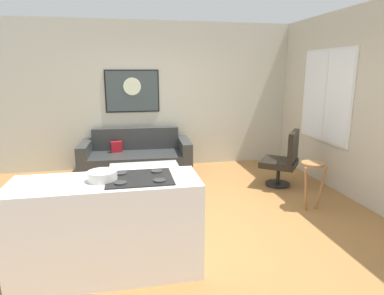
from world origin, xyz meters
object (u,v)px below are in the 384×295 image
object	(u,v)px
wall_painting	(132,91)
bar_stool	(312,174)
couch	(136,159)
coffee_table	(145,169)
mixing_bowl	(102,176)
armchair	(284,160)

from	to	relation	value
wall_painting	bar_stool	bearing A→B (deg)	-47.38
couch	coffee_table	bearing A→B (deg)	-85.17
wall_painting	mixing_bowl	bearing A→B (deg)	-95.81
couch	coffee_table	size ratio (longest dim) A/B	1.91
mixing_bowl	couch	bearing A→B (deg)	83.11
coffee_table	armchair	bearing A→B (deg)	-1.19
bar_stool	wall_painting	distance (m)	3.60
couch	bar_stool	world-z (taller)	couch
coffee_table	mixing_bowl	xyz separation A→B (m)	(-0.47, -1.97, 0.55)
wall_painting	armchair	bearing A→B (deg)	-34.11
couch	bar_stool	distance (m)	3.14
bar_stool	wall_painting	world-z (taller)	wall_painting
couch	wall_painting	xyz separation A→B (m)	(-0.01, 0.45, 1.23)
bar_stool	wall_painting	xyz separation A→B (m)	(-2.34, 2.54, 1.00)
coffee_table	armchair	size ratio (longest dim) A/B	1.12
mixing_bowl	wall_painting	xyz separation A→B (m)	(0.36, 3.54, 0.54)
coffee_table	mixing_bowl	distance (m)	2.09
bar_stool	wall_painting	bearing A→B (deg)	132.62
coffee_table	bar_stool	distance (m)	2.44
couch	armchair	distance (m)	2.65
coffee_table	bar_stool	world-z (taller)	bar_stool
coffee_table	mixing_bowl	world-z (taller)	mixing_bowl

